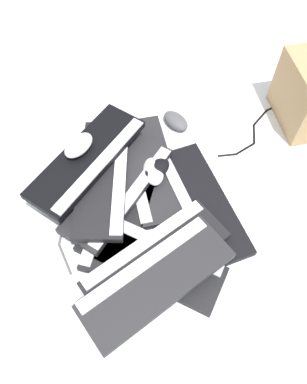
{
  "coord_description": "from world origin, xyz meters",
  "views": [
    {
      "loc": [
        0.65,
        0.0,
        1.06
      ],
      "look_at": [
        0.04,
        0.02,
        0.06
      ],
      "focal_mm": 35.0,
      "sensor_mm": 36.0,
      "label": 1
    }
  ],
  "objects": [
    {
      "name": "mouse_0",
      "position": [
        -0.08,
        -0.22,
        0.14
      ],
      "size": [
        0.13,
        0.12,
        0.04
      ],
      "primitive_type": "ellipsoid",
      "rotation": [
        0.0,
        0.0,
        5.67
      ],
      "color": "silver",
      "rests_on": "keyboard_7"
    },
    {
      "name": "cable_0",
      "position": [
        0.03,
        -0.27,
        0.0
      ],
      "size": [
        0.47,
        0.19,
        0.01
      ],
      "color": "#59595B",
      "rests_on": "ground"
    },
    {
      "name": "keyboard_7",
      "position": [
        -0.06,
        -0.19,
        0.1
      ],
      "size": [
        0.45,
        0.37,
        0.03
      ],
      "color": "black",
      "rests_on": "keyboard_6"
    },
    {
      "name": "keyboard_0",
      "position": [
        0.25,
        -0.0,
        0.01
      ],
      "size": [
        0.34,
        0.46,
        0.03
      ],
      "color": "black",
      "rests_on": "ground"
    },
    {
      "name": "keyboard_2",
      "position": [
        -0.08,
        0.0,
        0.01
      ],
      "size": [
        0.46,
        0.23,
        0.03
      ],
      "color": "#232326",
      "rests_on": "ground"
    },
    {
      "name": "keyboard_4",
      "position": [
        0.02,
        -0.1,
        0.04
      ],
      "size": [
        0.45,
        0.36,
        0.03
      ],
      "color": "#232326",
      "rests_on": "keyboard_3"
    },
    {
      "name": "mouse_3",
      "position": [
        -0.04,
        0.02,
        0.05
      ],
      "size": [
        0.12,
        0.08,
        0.04
      ],
      "primitive_type": "ellipsoid",
      "rotation": [
        0.0,
        0.0,
        3.28
      ],
      "color": "silver",
      "rests_on": "keyboard_2"
    },
    {
      "name": "mouse_2",
      "position": [
        -0.29,
        0.11,
        0.02
      ],
      "size": [
        0.13,
        0.12,
        0.04
      ],
      "primitive_type": "ellipsoid",
      "rotation": [
        0.0,
        0.0,
        0.66
      ],
      "color": "#4C4C51",
      "rests_on": "ground"
    },
    {
      "name": "ground_plane",
      "position": [
        0.0,
        0.0,
        0.0
      ],
      "size": [
        3.2,
        3.2,
        0.0
      ],
      "primitive_type": "plane",
      "color": "silver"
    },
    {
      "name": "cable_1",
      "position": [
        -0.28,
        0.48,
        0.0
      ],
      "size": [
        0.26,
        0.44,
        0.01
      ],
      "color": "black",
      "rests_on": "ground"
    },
    {
      "name": "keyboard_1",
      "position": [
        0.06,
        0.17,
        0.01
      ],
      "size": [
        0.46,
        0.29,
        0.03
      ],
      "color": "black",
      "rests_on": "ground"
    },
    {
      "name": "keyboard_5",
      "position": [
        0.26,
        0.02,
        0.04
      ],
      "size": [
        0.38,
        0.44,
        0.03
      ],
      "color": "black",
      "rests_on": "keyboard_0"
    },
    {
      "name": "mouse_1",
      "position": [
        -0.05,
        0.03,
        0.05
      ],
      "size": [
        0.13,
        0.12,
        0.04
      ],
      "primitive_type": "ellipsoid",
      "rotation": [
        0.0,
        0.0,
        5.52
      ],
      "color": "black",
      "rests_on": "keyboard_2"
    },
    {
      "name": "keyboard_8",
      "position": [
        0.33,
        0.02,
        0.07
      ],
      "size": [
        0.38,
        0.45,
        0.03
      ],
      "color": "#232326",
      "rests_on": "keyboard_5"
    },
    {
      "name": "keyboard_6",
      "position": [
        -0.01,
        -0.14,
        0.07
      ],
      "size": [
        0.44,
        0.16,
        0.03
      ],
      "color": "black",
      "rests_on": "keyboard_4"
    },
    {
      "name": "keyboard_3",
      "position": [
        0.08,
        -0.08,
        0.01
      ],
      "size": [
        0.46,
        0.26,
        0.03
      ],
      "color": "black",
      "rests_on": "ground"
    }
  ]
}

